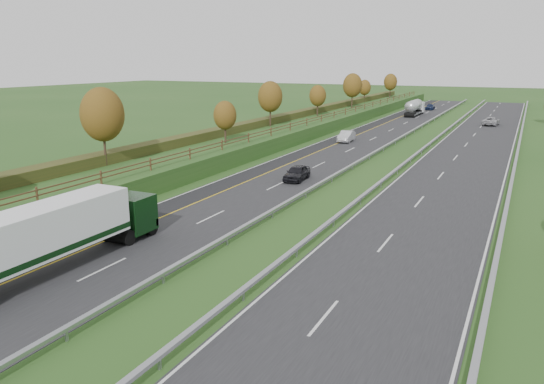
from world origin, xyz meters
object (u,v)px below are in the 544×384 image
Objects in this scene: box_lorry at (50,235)px; car_small_far at (430,107)px; car_dark_near at (297,173)px; car_oncoming at (491,121)px; road_tanker at (415,107)px; car_silver_mid at (346,136)px.

box_lorry is 3.44× the size of car_small_far.
car_dark_near is 0.81× the size of car_oncoming.
road_tanker reaches higher than car_dark_near.
car_silver_mid is (-3.74, 27.89, 0.04)m from car_dark_near.
car_dark_near is at bearing 80.59° from car_oncoming.
box_lorry is at bearing -92.97° from car_silver_mid.
road_tanker is at bearing 89.49° from box_lorry.
car_dark_near is at bearing -85.84° from car_silver_mid.
road_tanker is at bearing -32.13° from car_oncoming.
road_tanker is 1.98× the size of car_oncoming.
car_small_far is at bearing -56.11° from car_oncoming.
car_small_far is 32.62m from car_oncoming.
car_dark_near is 61.72m from car_oncoming.
car_oncoming is at bearing 56.82° from car_silver_mid.
road_tanker reaches higher than car_small_far.
car_silver_mid is at bearing 64.53° from car_oncoming.
box_lorry is 1.45× the size of road_tanker.
car_oncoming is at bearing -36.37° from road_tanker.
box_lorry is 101.21m from road_tanker.
car_dark_near is at bearing -88.15° from road_tanker.
road_tanker is 15.95m from car_small_far.
car_small_far is at bearing 87.04° from car_dark_near.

